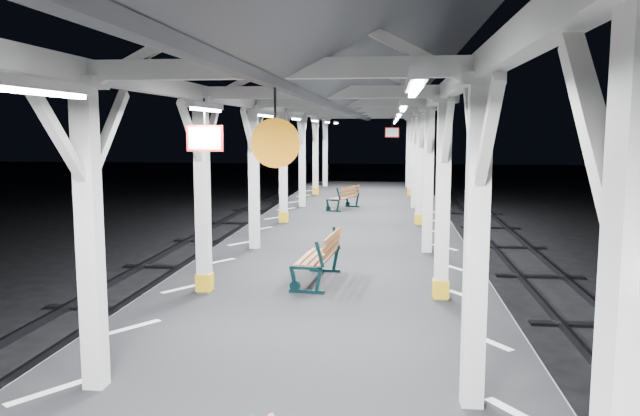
# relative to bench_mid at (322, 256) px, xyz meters

# --- Properties ---
(ground) EXTENTS (120.00, 120.00, 0.00)m
(ground) POSITION_rel_bench_mid_xyz_m (0.07, -2.92, -1.49)
(ground) COLOR black
(ground) RESTS_ON ground
(platform) EXTENTS (6.00, 50.00, 1.00)m
(platform) POSITION_rel_bench_mid_xyz_m (0.07, -2.92, -0.99)
(platform) COLOR black
(platform) RESTS_ON ground
(hazard_stripes_left) EXTENTS (1.00, 48.00, 0.01)m
(hazard_stripes_left) POSITION_rel_bench_mid_xyz_m (-2.38, -2.92, -0.49)
(hazard_stripes_left) COLOR silver
(hazard_stripes_left) RESTS_ON platform
(hazard_stripes_right) EXTENTS (1.00, 48.00, 0.01)m
(hazard_stripes_right) POSITION_rel_bench_mid_xyz_m (2.52, -2.92, -0.49)
(hazard_stripes_right) COLOR silver
(hazard_stripes_right) RESTS_ON platform
(canopy) EXTENTS (5.40, 49.00, 4.65)m
(canopy) POSITION_rel_bench_mid_xyz_m (0.07, -2.93, 3.07)
(canopy) COLOR silver
(canopy) RESTS_ON platform
(bench_mid) EXTENTS (0.78, 1.75, 0.92)m
(bench_mid) POSITION_rel_bench_mid_xyz_m (0.00, 0.00, 0.00)
(bench_mid) COLOR black
(bench_mid) RESTS_ON platform
(bench_far) EXTENTS (1.10, 1.62, 0.83)m
(bench_far) POSITION_rel_bench_mid_xyz_m (-0.32, 10.41, -0.05)
(bench_far) COLOR black
(bench_far) RESTS_ON platform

